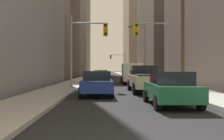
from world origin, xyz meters
The scene contains 15 objects.
sidewalk_left centered at (-4.74, 50.00, 0.07)m, with size 2.80×160.00×0.15m, color #9E9E99.
sidewalk_right centered at (4.74, 50.00, 0.07)m, with size 2.80×160.00×0.15m, color #9E9E99.
pickup_truck_beige centered at (1.67, 13.90, 0.93)m, with size 2.20×5.40×1.90m.
cargo_van_white centered at (1.77, 24.10, 1.29)m, with size 2.18×5.28×2.26m.
sedan_green centered at (1.72, 7.23, 0.77)m, with size 1.95×4.25×1.52m.
sedan_blue centered at (-1.68, 11.42, 0.77)m, with size 1.95×4.23×1.52m.
sedan_red centered at (-1.79, 26.99, 0.77)m, with size 1.95×4.26×1.52m.
sedan_maroon centered at (-1.56, 43.18, 0.77)m, with size 1.95×4.22×1.52m.
traffic_signal_near_left centered at (-2.66, 16.55, 4.01)m, with size 3.08×0.44×6.00m.
traffic_signal_near_right centered at (2.77, 16.55, 4.00)m, with size 2.85×0.44×6.00m.
traffic_signal_far_right centered at (2.26, 60.34, 4.05)m, with size 3.95×0.44×6.00m.
utility_pole_right centered at (5.02, 15.97, 5.69)m, with size 2.20×0.28×10.82m.
street_lamp_right centered at (3.68, 28.57, 4.53)m, with size 2.36×0.32×7.50m.
building_left_mid_office centered at (-15.65, 51.44, 12.21)m, with size 16.23×18.89×24.42m, color #66564C.
building_right_mid_block centered at (16.59, 48.05, 15.82)m, with size 19.34×21.34×31.63m, color #66564C.
Camera 1 is at (-1.19, -3.70, 1.61)m, focal length 39.79 mm.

